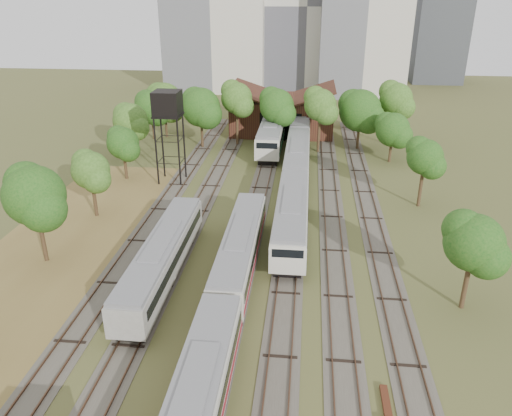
# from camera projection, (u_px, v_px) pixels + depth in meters

# --- Properties ---
(ground) EXTENTS (240.00, 240.00, 0.00)m
(ground) POSITION_uv_depth(u_px,v_px,m) (243.00, 392.00, 29.11)
(ground) COLOR #475123
(ground) RESTS_ON ground
(dry_grass_patch) EXTENTS (14.00, 60.00, 0.04)m
(dry_grass_patch) POSITION_uv_depth(u_px,v_px,m) (23.00, 296.00, 38.11)
(dry_grass_patch) COLOR brown
(dry_grass_patch) RESTS_ON ground
(tracks) EXTENTS (24.60, 80.00, 0.19)m
(tracks) POSITION_uv_depth(u_px,v_px,m) (267.00, 214.00, 51.90)
(tracks) COLOR #4C473D
(tracks) RESTS_ON ground
(railcar_red_set) EXTENTS (2.72, 34.58, 3.36)m
(railcar_red_set) POSITION_uv_depth(u_px,v_px,m) (223.00, 311.00, 33.36)
(railcar_red_set) COLOR black
(railcar_red_set) RESTS_ON ground
(railcar_green_set) EXTENTS (2.99, 52.08, 3.70)m
(railcar_green_set) POSITION_uv_depth(u_px,v_px,m) (297.00, 158.00, 62.63)
(railcar_green_set) COLOR black
(railcar_green_set) RESTS_ON ground
(railcar_rear) EXTENTS (3.28, 16.08, 4.07)m
(railcar_rear) POSITION_uv_depth(u_px,v_px,m) (271.00, 135.00, 71.76)
(railcar_rear) COLOR black
(railcar_rear) RESTS_ON ground
(old_grey_coach) EXTENTS (2.72, 18.00, 3.35)m
(old_grey_coach) POSITION_uv_depth(u_px,v_px,m) (163.00, 257.00, 39.94)
(old_grey_coach) COLOR black
(old_grey_coach) RESTS_ON ground
(water_tower) EXTENTS (3.15, 3.15, 10.89)m
(water_tower) POSITION_uv_depth(u_px,v_px,m) (167.00, 106.00, 57.22)
(water_tower) COLOR black
(water_tower) RESTS_ON ground
(maintenance_shed) EXTENTS (16.45, 11.55, 7.58)m
(maintenance_shed) POSITION_uv_depth(u_px,v_px,m) (283.00, 114.00, 80.76)
(maintenance_shed) COLOR #3B1A15
(maintenance_shed) RESTS_ON ground
(tree_band_left) EXTENTS (7.02, 64.52, 8.61)m
(tree_band_left) POSITION_uv_depth(u_px,v_px,m) (68.00, 169.00, 48.56)
(tree_band_left) COLOR #382616
(tree_band_left) RESTS_ON ground
(tree_band_far) EXTENTS (39.89, 10.67, 9.29)m
(tree_band_far) POSITION_uv_depth(u_px,v_px,m) (270.00, 105.00, 72.10)
(tree_band_far) COLOR #382616
(tree_band_far) RESTS_ON ground
(tree_band_right) EXTENTS (5.16, 38.12, 7.45)m
(tree_band_right) POSITION_uv_depth(u_px,v_px,m) (418.00, 161.00, 52.04)
(tree_band_right) COLOR #382616
(tree_band_right) RESTS_ON ground
(tower_centre) EXTENTS (20.00, 18.00, 36.00)m
(tower_centre) POSITION_uv_depth(u_px,v_px,m) (308.00, 5.00, 112.58)
(tower_centre) COLOR beige
(tower_centre) RESTS_ON ground
(tower_far_right) EXTENTS (12.00, 12.00, 28.00)m
(tower_far_right) POSITION_uv_depth(u_px,v_px,m) (440.00, 22.00, 120.23)
(tower_far_right) COLOR #3C3F43
(tower_far_right) RESTS_ON ground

